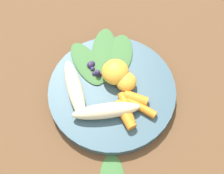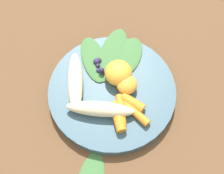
# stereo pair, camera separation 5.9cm
# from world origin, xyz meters

# --- Properties ---
(ground_plane) EXTENTS (2.40, 2.40, 0.00)m
(ground_plane) POSITION_xyz_m (0.00, 0.00, 0.00)
(ground_plane) COLOR brown
(bowl) EXTENTS (0.26, 0.26, 0.02)m
(bowl) POSITION_xyz_m (0.00, 0.00, 0.01)
(bowl) COLOR #385666
(bowl) RESTS_ON ground_plane
(banana_peeled_left) EXTENTS (0.12, 0.10, 0.03)m
(banana_peeled_left) POSITION_xyz_m (0.02, -0.05, 0.04)
(banana_peeled_left) COLOR beige
(banana_peeled_left) RESTS_ON bowl
(banana_peeled_right) EXTENTS (0.11, 0.11, 0.03)m
(banana_peeled_right) POSITION_xyz_m (-0.06, -0.04, 0.04)
(banana_peeled_right) COLOR beige
(banana_peeled_right) RESTS_ON bowl
(orange_segment_near) EXTENTS (0.06, 0.06, 0.04)m
(orange_segment_near) POSITION_xyz_m (-0.01, 0.03, 0.04)
(orange_segment_near) COLOR #F4A833
(orange_segment_near) RESTS_ON bowl
(orange_segment_far) EXTENTS (0.04, 0.04, 0.03)m
(orange_segment_far) POSITION_xyz_m (0.02, 0.02, 0.04)
(orange_segment_far) COLOR #F4A833
(orange_segment_far) RESTS_ON bowl
(carrot_front) EXTENTS (0.06, 0.05, 0.02)m
(carrot_front) POSITION_xyz_m (0.05, -0.04, 0.03)
(carrot_front) COLOR orange
(carrot_front) RESTS_ON bowl
(carrot_mid_left) EXTENTS (0.06, 0.06, 0.02)m
(carrot_mid_left) POSITION_xyz_m (0.05, -0.03, 0.03)
(carrot_mid_left) COLOR orange
(carrot_mid_left) RESTS_ON bowl
(carrot_mid_right) EXTENTS (0.06, 0.02, 0.02)m
(carrot_mid_right) POSITION_xyz_m (0.07, -0.01, 0.03)
(carrot_mid_right) COLOR orange
(carrot_mid_right) RESTS_ON bowl
(carrot_rear) EXTENTS (0.05, 0.02, 0.02)m
(carrot_rear) POSITION_xyz_m (0.05, -0.00, 0.03)
(carrot_rear) COLOR orange
(carrot_rear) RESTS_ON bowl
(blueberry_pile) EXTENTS (0.05, 0.05, 0.02)m
(blueberry_pile) POSITION_xyz_m (-0.04, 0.03, 0.03)
(blueberry_pile) COLOR #2D234C
(blueberry_pile) RESTS_ON bowl
(kale_leaf_left) EXTENTS (0.08, 0.11, 0.00)m
(kale_leaf_left) POSITION_xyz_m (-0.02, 0.08, 0.03)
(kale_leaf_left) COLOR #3D7038
(kale_leaf_left) RESTS_ON bowl
(kale_leaf_right) EXTENTS (0.11, 0.15, 0.00)m
(kale_leaf_right) POSITION_xyz_m (-0.05, 0.06, 0.03)
(kale_leaf_right) COLOR #3D7038
(kale_leaf_right) RESTS_ON bowl
(kale_leaf_rear) EXTENTS (0.12, 0.10, 0.00)m
(kale_leaf_rear) POSITION_xyz_m (-0.07, 0.03, 0.03)
(kale_leaf_rear) COLOR #3D7038
(kale_leaf_rear) RESTS_ON bowl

